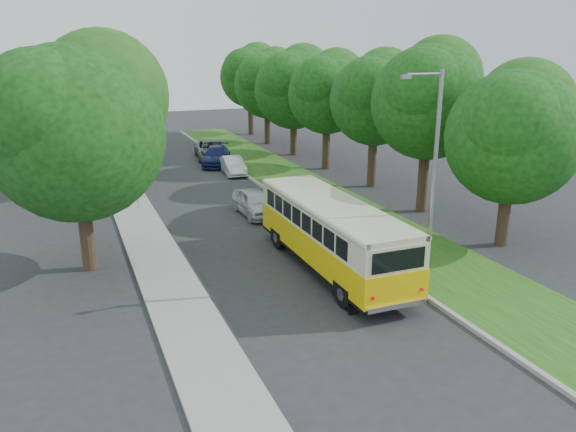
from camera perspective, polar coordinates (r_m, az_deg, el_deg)
name	(u,v)px	position (r m, az deg, el deg)	size (l,w,h in m)	color
ground	(297,278)	(22.26, 0.90, -6.28)	(120.00, 120.00, 0.00)	#2B2B2D
curb	(325,228)	(27.89, 3.73, -1.27)	(0.20, 70.00, 0.15)	gray
grass_verge	(366,223)	(28.95, 7.94, -0.73)	(4.50, 70.00, 0.13)	#1F5316
sidewalk	(153,251)	(25.58, -13.53, -3.47)	(2.20, 70.00, 0.12)	gray
treeline	(236,90)	(38.57, -5.27, 12.66)	(24.27, 41.91, 9.46)	#332319
lamppost_near	(432,174)	(20.84, 14.44, 4.19)	(1.71, 0.16, 8.00)	gray
lamppost_far	(121,127)	(35.30, -16.64, 8.67)	(1.71, 0.16, 7.50)	gray
warning_sign	(136,180)	(31.80, -15.17, 3.52)	(0.56, 0.10, 2.50)	gray
vintage_bus	(332,236)	(22.53, 4.46, -2.05)	(2.53, 9.84, 2.92)	yellow
car_silver	(255,202)	(30.19, -3.36, 1.39)	(1.63, 4.06, 1.38)	silver
car_white	(233,165)	(40.05, -5.62, 5.13)	(1.31, 3.75, 1.24)	silver
car_blue	(216,156)	(43.31, -7.30, 6.07)	(1.94, 4.77, 1.39)	#121B4F
car_grey	(211,150)	(45.79, -7.80, 6.67)	(2.37, 5.13, 1.43)	#54565C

